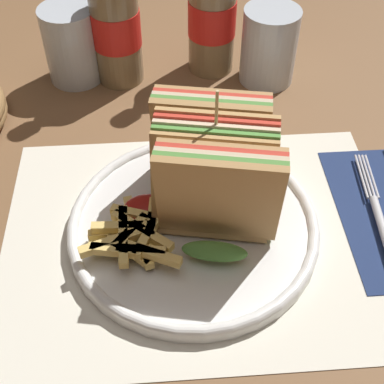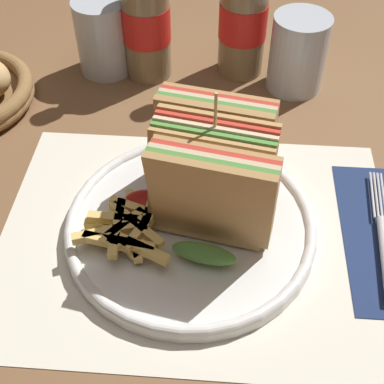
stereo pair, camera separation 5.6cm
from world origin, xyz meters
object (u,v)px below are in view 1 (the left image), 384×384
at_px(fork, 381,222).
at_px(glass_near, 268,51).
at_px(club_sandwich, 214,170).
at_px(plate_main, 193,225).
at_px(coke_bottle_near, 114,13).
at_px(coke_bottle_far, 212,3).
at_px(glass_far, 73,49).

relative_size(fork, glass_near, 1.67).
xyz_separation_m(club_sandwich, glass_near, (0.10, 0.26, -0.03)).
xyz_separation_m(plate_main, coke_bottle_near, (-0.08, 0.29, 0.09)).
bearing_deg(coke_bottle_far, glass_far, -176.82).
bearing_deg(glass_near, club_sandwich, -111.49).
relative_size(fork, coke_bottle_far, 0.76).
relative_size(plate_main, fork, 1.51).
bearing_deg(glass_near, glass_far, 174.98).
distance_m(glass_near, glass_far, 0.27).
bearing_deg(glass_near, coke_bottle_far, 155.57).
relative_size(plate_main, glass_near, 2.53).
xyz_separation_m(fork, coke_bottle_near, (-0.28, 0.30, 0.09)).
distance_m(coke_bottle_near, coke_bottle_far, 0.13).
distance_m(plate_main, coke_bottle_near, 0.31).
relative_size(plate_main, coke_bottle_near, 1.15).
distance_m(club_sandwich, coke_bottle_far, 0.30).
bearing_deg(club_sandwich, coke_bottle_far, 84.84).
bearing_deg(plate_main, glass_near, 65.72).
bearing_deg(fork, glass_far, 143.02).
height_order(club_sandwich, glass_near, club_sandwich).
distance_m(coke_bottle_far, glass_near, 0.10).
height_order(club_sandwich, coke_bottle_near, coke_bottle_near).
bearing_deg(fork, coke_bottle_far, 120.23).
xyz_separation_m(club_sandwich, glass_far, (-0.17, 0.28, -0.03)).
distance_m(coke_bottle_near, glass_far, 0.08).
relative_size(plate_main, coke_bottle_far, 1.15).
relative_size(coke_bottle_near, glass_far, 2.21).
bearing_deg(glass_near, plate_main, -114.28).
xyz_separation_m(coke_bottle_near, glass_near, (0.21, -0.02, -0.05)).
xyz_separation_m(plate_main, coke_bottle_far, (0.05, 0.31, 0.09)).
distance_m(plate_main, coke_bottle_far, 0.32).
xyz_separation_m(plate_main, club_sandwich, (0.02, 0.02, 0.06)).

